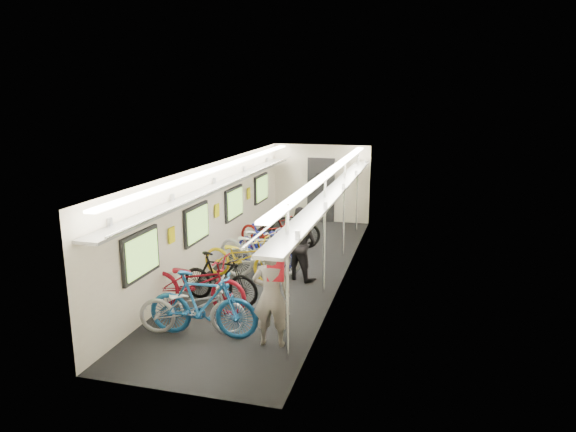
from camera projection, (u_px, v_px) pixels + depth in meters
The scene contains 14 objects.
train_car_shell at pixel (270, 193), 11.92m from camera, with size 10.00×10.00×10.00m.
bicycle_0 at pixel (193, 307), 8.41m from camera, with size 0.62×1.79×0.94m, color #A4A3A8.
bicycle_1 at pixel (203, 305), 8.30m from camera, with size 0.52×1.85×1.11m, color #164D86.
bicycle_2 at pixel (195, 283), 9.33m from camera, with size 0.70×2.01×1.06m, color maroon.
bicycle_3 at pixel (220, 278), 9.68m from camera, with size 0.46×1.63×0.98m, color black.
bicycle_4 at pixel (242, 257), 10.93m from camera, with size 0.65×1.86×0.98m, color gold.
bicycle_5 at pixel (263, 254), 11.11m from camera, with size 0.48×1.71×1.02m, color #B8B9BA.
bicycle_6 at pixel (254, 248), 11.58m from camera, with size 0.65×1.87×0.98m, color silver.
bicycle_7 at pixel (265, 246), 11.77m from camera, with size 0.46×1.64×0.99m, color navy.
bicycle_8 at pixel (268, 234), 12.85m from camera, with size 0.65×1.85×0.97m, color maroon.
bicycle_9 at pixel (287, 230), 13.07m from camera, with size 0.49×1.73×1.04m, color black.
passenger_near at pixel (271, 296), 7.96m from camera, with size 0.60×0.39×1.64m, color gray.
passenger_mid at pixel (301, 243), 10.90m from camera, with size 0.77×0.60×1.59m, color black.
backpack at pixel (276, 268), 7.82m from camera, with size 0.26×0.14×0.38m, color red.
Camera 1 is at (3.04, -10.52, 3.84)m, focal length 32.00 mm.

